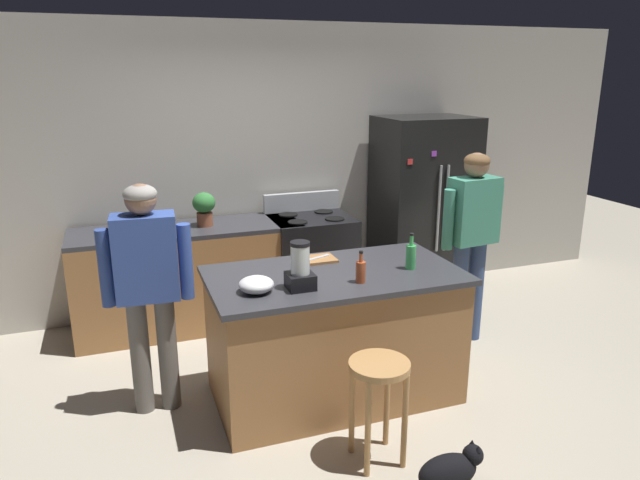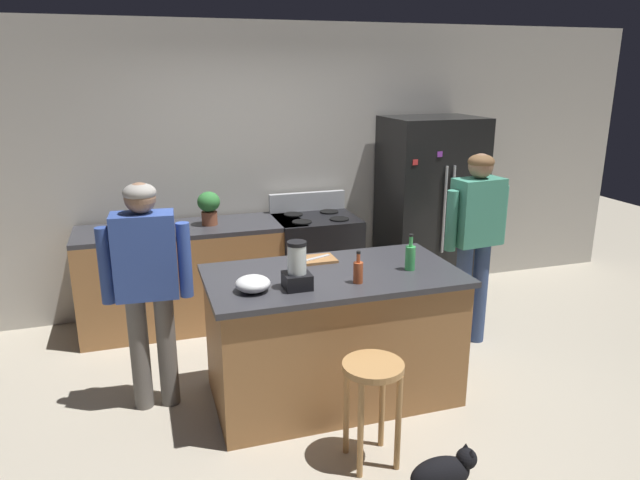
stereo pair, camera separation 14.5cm
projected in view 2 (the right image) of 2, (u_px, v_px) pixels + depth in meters
ground_plane at (332, 394)px, 4.24m from camera, size 14.00×14.00×0.00m
back_wall at (268, 168)px, 5.64m from camera, size 8.00×0.10×2.70m
kitchen_island at (333, 335)px, 4.11m from camera, size 1.73×0.94×0.93m
back_counter_run at (195, 276)px, 5.29m from camera, size 2.00×0.64×0.93m
refrigerator at (429, 211)px, 5.79m from camera, size 0.90×0.73×1.83m
stove_range at (316, 263)px, 5.60m from camera, size 0.76×0.65×1.11m
person_by_island_left at (147, 276)px, 3.84m from camera, size 0.59×0.25×1.59m
person_by_sink_right at (476, 232)px, 4.77m from camera, size 0.60×0.26×1.63m
bar_stool at (373, 386)px, 3.38m from camera, size 0.36×0.36×0.65m
cat at (443, 473)px, 3.24m from camera, size 0.52×0.18×0.26m
potted_plant at (209, 206)px, 5.16m from camera, size 0.20×0.20×0.30m
blender_appliance at (297, 269)px, 3.66m from camera, size 0.17×0.17×0.31m
bottle_cooking_sauce at (358, 271)px, 3.77m from camera, size 0.06×0.06×0.22m
bottle_soda at (410, 257)px, 4.01m from camera, size 0.07×0.07×0.26m
mixing_bowl at (253, 284)px, 3.63m from camera, size 0.22×0.22×0.10m
cutting_board at (315, 260)px, 4.22m from camera, size 0.30×0.20×0.02m
chef_knife at (317, 258)px, 4.22m from camera, size 0.22×0.11×0.01m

